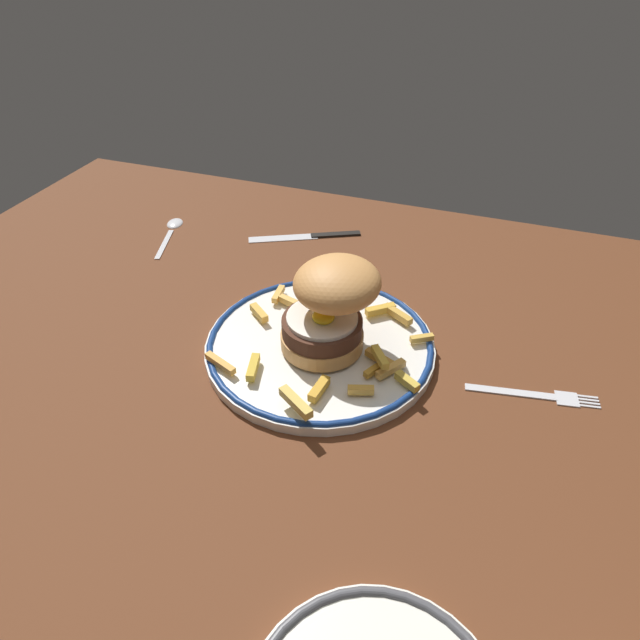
# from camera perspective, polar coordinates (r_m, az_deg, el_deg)

# --- Properties ---
(ground_plane) EXTENTS (1.33, 0.93, 0.04)m
(ground_plane) POSITION_cam_1_polar(r_m,az_deg,el_deg) (0.67, 1.17, -6.95)
(ground_plane) COLOR brown
(dinner_plate) EXTENTS (0.28, 0.28, 0.02)m
(dinner_plate) POSITION_cam_1_polar(r_m,az_deg,el_deg) (0.69, 0.00, -2.49)
(dinner_plate) COLOR white
(dinner_plate) RESTS_ON ground_plane
(burger) EXTENTS (0.14, 0.14, 0.11)m
(burger) POSITION_cam_1_polar(r_m,az_deg,el_deg) (0.65, 1.04, 1.53)
(burger) COLOR tan
(burger) RESTS_ON dinner_plate
(fries_pile) EXTENTS (0.24, 0.25, 0.03)m
(fries_pile) POSITION_cam_1_polar(r_m,az_deg,el_deg) (0.67, 1.23, -2.60)
(fries_pile) COLOR gold
(fries_pile) RESTS_ON dinner_plate
(fork) EXTENTS (0.14, 0.04, 0.00)m
(fork) POSITION_cam_1_polar(r_m,az_deg,el_deg) (0.68, 20.76, -6.99)
(fork) COLOR silver
(fork) RESTS_ON ground_plane
(knife) EXTENTS (0.17, 0.09, 0.01)m
(knife) POSITION_cam_1_polar(r_m,az_deg,el_deg) (0.92, -0.61, 8.47)
(knife) COLOR black
(knife) RESTS_ON ground_plane
(spoon) EXTENTS (0.06, 0.13, 0.01)m
(spoon) POSITION_cam_1_polar(r_m,az_deg,el_deg) (0.98, -14.54, 9.08)
(spoon) COLOR silver
(spoon) RESTS_ON ground_plane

